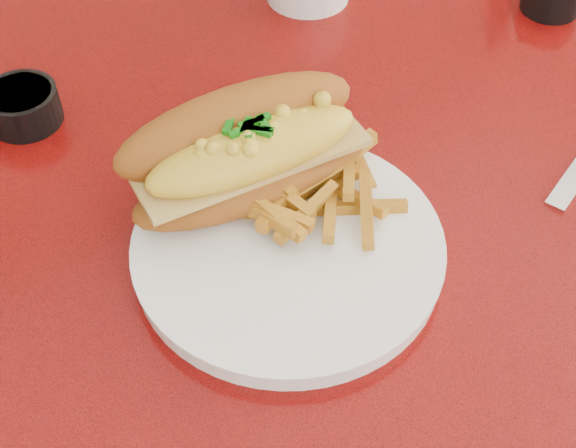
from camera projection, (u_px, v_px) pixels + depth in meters
name	position (u px, v px, depth m)	size (l,w,h in m)	color
diner_table	(404.00, 216.00, 0.89)	(1.23, 0.83, 0.77)	red
booth_bench_far	(189.00, 52.00, 1.63)	(1.20, 0.51, 0.90)	maroon
dinner_plate	(288.00, 249.00, 0.64)	(0.29, 0.29, 0.02)	white
mac_hoagie	(247.00, 150.00, 0.65)	(0.22, 0.12, 0.09)	#955118
fries_pile	(299.00, 173.00, 0.66)	(0.13, 0.11, 0.04)	orange
fork	(342.00, 198.00, 0.67)	(0.02, 0.14, 0.00)	silver
sauce_cup_left	(22.00, 105.00, 0.74)	(0.07, 0.07, 0.03)	black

